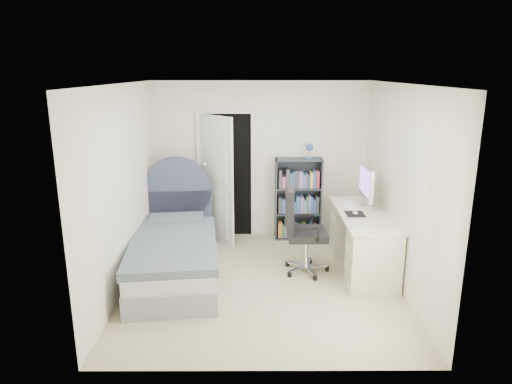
{
  "coord_description": "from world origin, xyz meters",
  "views": [
    {
      "loc": [
        -0.1,
        -5.39,
        2.65
      ],
      "look_at": [
        -0.08,
        0.24,
        1.14
      ],
      "focal_mm": 32.0,
      "sensor_mm": 36.0,
      "label": 1
    }
  ],
  "objects_px": {
    "bookcase": "(298,201)",
    "desk": "(362,238)",
    "office_chair": "(300,226)",
    "floor_lamp": "(204,210)",
    "nightstand": "(187,218)",
    "bed": "(175,251)"
  },
  "relations": [
    {
      "from": "floor_lamp",
      "to": "desk",
      "type": "height_order",
      "value": "desk"
    },
    {
      "from": "floor_lamp",
      "to": "desk",
      "type": "relative_size",
      "value": 0.78
    },
    {
      "from": "desk",
      "to": "office_chair",
      "type": "height_order",
      "value": "desk"
    },
    {
      "from": "floor_lamp",
      "to": "desk",
      "type": "distance_m",
      "value": 2.49
    },
    {
      "from": "bed",
      "to": "office_chair",
      "type": "height_order",
      "value": "bed"
    },
    {
      "from": "bed",
      "to": "office_chair",
      "type": "relative_size",
      "value": 2.03
    },
    {
      "from": "desk",
      "to": "office_chair",
      "type": "xyz_separation_m",
      "value": [
        -0.86,
        -0.07,
        0.2
      ]
    },
    {
      "from": "bed",
      "to": "desk",
      "type": "distance_m",
      "value": 2.54
    },
    {
      "from": "nightstand",
      "to": "floor_lamp",
      "type": "xyz_separation_m",
      "value": [
        0.27,
        -0.09,
        0.16
      ]
    },
    {
      "from": "floor_lamp",
      "to": "bookcase",
      "type": "distance_m",
      "value": 1.51
    },
    {
      "from": "desk",
      "to": "floor_lamp",
      "type": "bearing_deg",
      "value": 155.38
    },
    {
      "from": "bed",
      "to": "nightstand",
      "type": "relative_size",
      "value": 4.25
    },
    {
      "from": "bed",
      "to": "bookcase",
      "type": "distance_m",
      "value": 2.25
    },
    {
      "from": "floor_lamp",
      "to": "office_chair",
      "type": "height_order",
      "value": "floor_lamp"
    },
    {
      "from": "bookcase",
      "to": "desk",
      "type": "xyz_separation_m",
      "value": [
        0.76,
        -1.23,
        -0.17
      ]
    },
    {
      "from": "nightstand",
      "to": "bed",
      "type": "bearing_deg",
      "value": -89.65
    },
    {
      "from": "bed",
      "to": "nightstand",
      "type": "bearing_deg",
      "value": 90.35
    },
    {
      "from": "desk",
      "to": "office_chair",
      "type": "bearing_deg",
      "value": -175.19
    },
    {
      "from": "floor_lamp",
      "to": "office_chair",
      "type": "relative_size",
      "value": 1.11
    },
    {
      "from": "floor_lamp",
      "to": "office_chair",
      "type": "distance_m",
      "value": 1.79
    },
    {
      "from": "bed",
      "to": "floor_lamp",
      "type": "distance_m",
      "value": 1.22
    },
    {
      "from": "bed",
      "to": "desk",
      "type": "height_order",
      "value": "bed"
    }
  ]
}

